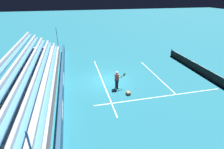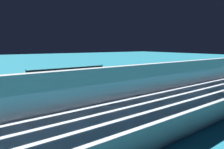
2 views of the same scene
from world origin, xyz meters
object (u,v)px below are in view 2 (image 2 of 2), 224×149
tennis_ball_near_player (84,85)px  tennis_ball_midcourt (129,85)px  ball_box_cardboard (126,82)px  tennis_player (120,77)px  tennis_ball_far_left (106,86)px  tennis_ball_by_box (114,82)px  tennis_net (69,71)px  tennis_ball_on_baseline (96,82)px

tennis_ball_near_player → tennis_ball_midcourt: (4.07, -2.18, 0.00)m
ball_box_cardboard → tennis_ball_near_player: bearing=163.7°
tennis_player → tennis_ball_midcourt: bearing=-10.4°
tennis_ball_far_left → tennis_ball_by_box: size_ratio=1.00×
tennis_ball_near_player → tennis_ball_by_box: same height
tennis_net → ball_box_cardboard: bearing=-71.6°
ball_box_cardboard → tennis_ball_near_player: (-4.42, 1.29, -0.10)m
tennis_ball_near_player → tennis_ball_on_baseline: 1.87m
tennis_ball_far_left → tennis_ball_midcourt: bearing=-16.3°
tennis_player → tennis_net: size_ratio=0.15×
tennis_ball_by_box → tennis_ball_far_left: bearing=-145.9°
tennis_player → ball_box_cardboard: size_ratio=4.29×
tennis_ball_on_baseline → tennis_ball_near_player: bearing=-158.3°
tennis_player → tennis_ball_on_baseline: (-1.32, 2.68, -0.86)m
tennis_ball_far_left → tennis_ball_by_box: bearing=34.1°
tennis_ball_far_left → tennis_ball_near_player: same height
tennis_player → tennis_ball_by_box: tennis_player is taller
tennis_ball_on_baseline → tennis_ball_by_box: size_ratio=1.00×
tennis_ball_near_player → tennis_ball_midcourt: bearing=-28.1°
tennis_player → tennis_ball_on_baseline: 3.11m
ball_box_cardboard → tennis_ball_midcourt: size_ratio=6.06×
tennis_ball_by_box → tennis_net: 8.54m
tennis_ball_by_box → tennis_net: (-2.20, 8.24, 0.46)m
tennis_player → tennis_ball_far_left: bearing=159.5°
tennis_player → tennis_ball_near_player: size_ratio=25.98×
tennis_net → tennis_ball_on_baseline: bearing=-86.8°
tennis_ball_far_left → tennis_ball_midcourt: (2.37, -0.69, 0.00)m
tennis_ball_midcourt → tennis_ball_on_baseline: 3.70m
ball_box_cardboard → tennis_ball_near_player: 4.61m
tennis_ball_near_player → tennis_ball_far_left: bearing=-41.1°
ball_box_cardboard → tennis_ball_by_box: 1.38m
tennis_player → tennis_ball_far_left: size_ratio=25.98×
tennis_net → tennis_ball_by_box: bearing=-75.1°
tennis_ball_far_left → tennis_ball_on_baseline: bearing=89.0°
ball_box_cardboard → tennis_ball_on_baseline: bearing=143.5°
tennis_player → tennis_ball_on_baseline: size_ratio=25.98×
tennis_player → tennis_net: tennis_player is taller
tennis_ball_near_player → tennis_ball_on_baseline: size_ratio=1.00×
tennis_ball_near_player → tennis_ball_by_box: (3.53, -0.25, 0.00)m
tennis_ball_far_left → tennis_ball_on_baseline: 2.18m
tennis_player → tennis_ball_far_left: tennis_player is taller
tennis_ball_by_box → ball_box_cardboard: bearing=-49.5°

